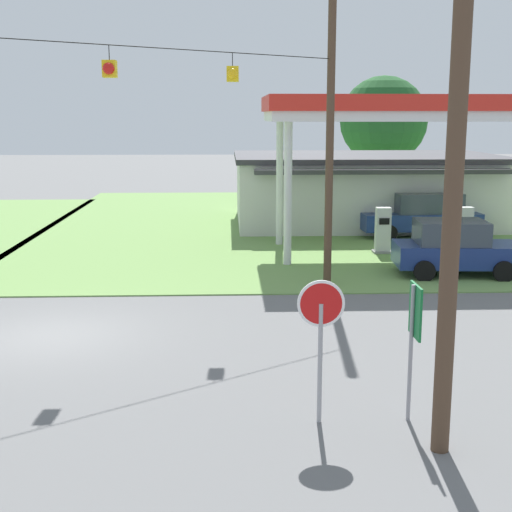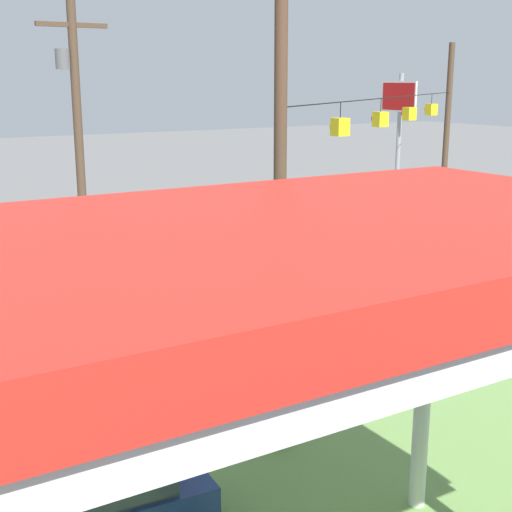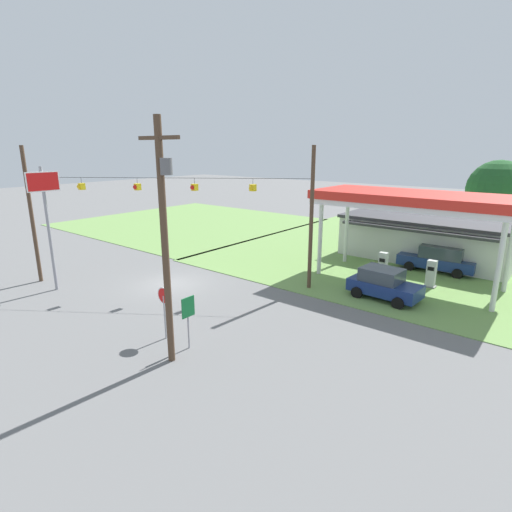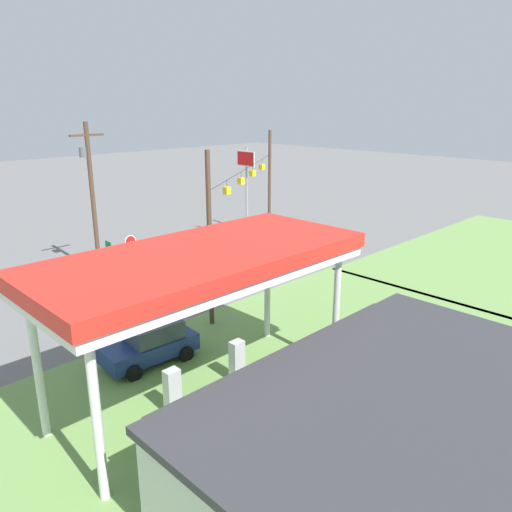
% 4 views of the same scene
% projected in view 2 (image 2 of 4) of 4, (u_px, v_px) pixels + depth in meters
% --- Properties ---
extents(ground_plane, '(160.00, 160.00, 0.00)m').
position_uv_depth(ground_plane, '(386.00, 319.00, 22.28)').
color(ground_plane, slate).
extents(gas_station_canopy, '(12.09, 5.35, 5.86)m').
position_uv_depth(gas_station_canopy, '(181.00, 286.00, 6.91)').
color(gas_station_canopy, silver).
rests_on(gas_station_canopy, ground).
extents(car_at_pumps_front, '(4.13, 2.31, 1.82)m').
position_uv_depth(car_at_pumps_front, '(84.00, 498.00, 11.12)').
color(car_at_pumps_front, navy).
rests_on(car_at_pumps_front, ground).
extents(stop_sign_roadside, '(0.80, 0.08, 2.50)m').
position_uv_depth(stop_sign_roadside, '(149.00, 253.00, 23.17)').
color(stop_sign_roadside, '#99999E').
rests_on(stop_sign_roadside, ground).
extents(stop_sign_overhead, '(0.22, 1.90, 7.53)m').
position_uv_depth(stop_sign_overhead, '(398.00, 133.00, 27.68)').
color(stop_sign_overhead, gray).
rests_on(stop_sign_overhead, ground).
extents(route_sign, '(0.10, 0.70, 2.40)m').
position_uv_depth(route_sign, '(103.00, 262.00, 22.37)').
color(route_sign, gray).
rests_on(route_sign, ground).
extents(utility_pole_main, '(2.20, 0.44, 9.70)m').
position_uv_depth(utility_pole_main, '(77.00, 141.00, 22.32)').
color(utility_pole_main, '#4C3828').
rests_on(utility_pole_main, ground).
extents(signal_span_gantry, '(14.83, 10.24, 8.72)m').
position_uv_depth(signal_span_gantry, '(393.00, 167.00, 21.15)').
color(signal_span_gantry, '#4C3828').
rests_on(signal_span_gantry, ground).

